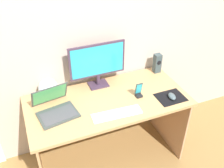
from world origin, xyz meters
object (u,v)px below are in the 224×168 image
object	(u,v)px
speaker_right	(157,63)
keyboard_external	(117,114)
monitor	(98,63)
mouse	(172,96)
fishbowl	(48,88)
phone_in_dock	(139,92)
laptop	(55,108)

from	to	relation	value
speaker_right	keyboard_external	distance (m)	0.79
monitor	mouse	size ratio (longest dim) A/B	5.23
fishbowl	keyboard_external	bearing A→B (deg)	-45.11
keyboard_external	mouse	bearing A→B (deg)	5.18
monitor	fishbowl	xyz separation A→B (m)	(-0.46, 0.01, -0.16)
mouse	phone_in_dock	size ratio (longest dim) A/B	0.72
keyboard_external	mouse	world-z (taller)	mouse
laptop	mouse	size ratio (longest dim) A/B	3.59
fishbowl	laptop	bearing A→B (deg)	-88.82
mouse	monitor	bearing A→B (deg)	150.87
keyboard_external	phone_in_dock	size ratio (longest dim) A/B	3.00
fishbowl	keyboard_external	size ratio (longest dim) A/B	0.42
laptop	phone_in_dock	world-z (taller)	laptop
fishbowl	speaker_right	bearing A→B (deg)	-0.46
mouse	phone_in_dock	xyz separation A→B (m)	(-0.26, 0.14, 0.03)
laptop	mouse	distance (m)	1.01
laptop	mouse	world-z (taller)	laptop
fishbowl	keyboard_external	xyz separation A→B (m)	(0.46, -0.47, -0.08)
fishbowl	mouse	xyz separation A→B (m)	(1.00, -0.45, -0.06)
speaker_right	laptop	xyz separation A→B (m)	(-1.09, -0.24, -0.06)
speaker_right	fishbowl	xyz separation A→B (m)	(-1.10, 0.01, -0.02)
monitor	speaker_right	bearing A→B (deg)	0.28
speaker_right	phone_in_dock	distance (m)	0.47
monitor	speaker_right	xyz separation A→B (m)	(0.63, 0.00, -0.14)
keyboard_external	mouse	distance (m)	0.53
speaker_right	fishbowl	distance (m)	1.10
fishbowl	phone_in_dock	world-z (taller)	fishbowl
monitor	keyboard_external	size ratio (longest dim) A/B	1.26
monitor	speaker_right	world-z (taller)	monitor
speaker_right	laptop	world-z (taller)	laptop
keyboard_external	monitor	bearing A→B (deg)	93.54
mouse	fishbowl	bearing A→B (deg)	166.06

